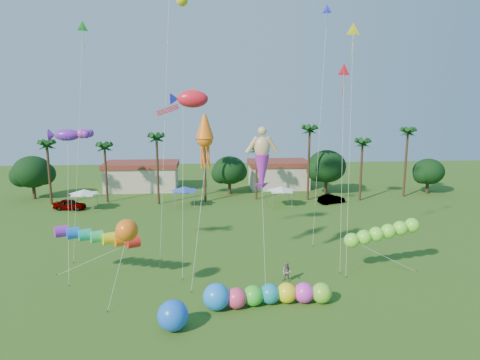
{
  "coord_description": "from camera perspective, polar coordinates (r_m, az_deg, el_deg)",
  "views": [
    {
      "loc": [
        -2.68,
        -24.29,
        15.5
      ],
      "look_at": [
        0.0,
        10.0,
        9.0
      ],
      "focal_mm": 32.0,
      "sensor_mm": 36.0,
      "label": 1
    }
  ],
  "objects": [
    {
      "name": "green_worm",
      "position": [
        40.02,
        14.65,
        -7.8
      ],
      "size": [
        9.77,
        1.4,
        3.84
      ],
      "color": "#78FA37",
      "rests_on": "ground"
    },
    {
      "name": "delta_kite_yellow",
      "position": [
        40.85,
        14.86,
        18.31
      ],
      "size": [
        1.62,
        3.93,
        22.12
      ],
      "color": "yellow",
      "rests_on": "ground"
    },
    {
      "name": "merman_kite",
      "position": [
        37.39,
        2.94,
        2.36
      ],
      "size": [
        2.59,
        4.55,
        12.72
      ],
      "color": "#DCB07D",
      "rests_on": "ground"
    },
    {
      "name": "tent_row",
      "position": [
        62.03,
        -7.44,
        -1.25
      ],
      "size": [
        31.0,
        4.0,
        0.6
      ],
      "color": "white",
      "rests_on": "ground"
    },
    {
      "name": "ground",
      "position": [
        28.93,
        1.66,
        -21.69
      ],
      "size": [
        160.0,
        160.0,
        0.0
      ],
      "primitive_type": "plane",
      "color": "#285116",
      "rests_on": "ground"
    },
    {
      "name": "tree_line",
      "position": [
        69.48,
        0.75,
        1.4
      ],
      "size": [
        69.46,
        8.91,
        11.0
      ],
      "color": "#3A2819",
      "rests_on": "ground"
    },
    {
      "name": "squid_kite",
      "position": [
        36.96,
        -4.7,
        5.42
      ],
      "size": [
        2.21,
        4.94,
        14.34
      ],
      "color": "orange",
      "rests_on": "ground"
    },
    {
      "name": "lobster_kite",
      "position": [
        40.64,
        -22.04,
        5.58
      ],
      "size": [
        3.87,
        5.08,
        13.16
      ],
      "color": "purple",
      "rests_on": "ground"
    },
    {
      "name": "orange_ball_kite",
      "position": [
        33.46,
        -14.85,
        -6.49
      ],
      "size": [
        2.59,
        2.68,
        6.67
      ],
      "color": "orange",
      "rests_on": "ground"
    },
    {
      "name": "spectator_b",
      "position": [
        37.79,
        6.26,
        -12.12
      ],
      "size": [
        1.09,
        1.03,
        1.77
      ],
      "primitive_type": "imported",
      "rotation": [
        0.0,
        0.0,
        -0.59
      ],
      "color": "gray",
      "rests_on": "ground"
    },
    {
      "name": "delta_kite_green",
      "position": [
        46.7,
        -20.26,
        18.09
      ],
      "size": [
        1.69,
        5.26,
        23.04
      ],
      "color": "green",
      "rests_on": "ground"
    },
    {
      "name": "caterpillar_inflatable",
      "position": [
        33.73,
        3.09,
        -15.05
      ],
      "size": [
        10.01,
        2.58,
        2.03
      ],
      "rotation": [
        0.0,
        0.0,
        0.07
      ],
      "color": "#EF3E6E",
      "rests_on": "ground"
    },
    {
      "name": "blue_ball",
      "position": [
        30.78,
        -8.94,
        -17.41
      ],
      "size": [
        2.13,
        2.13,
        2.13
      ],
      "primitive_type": "sphere",
      "color": "blue",
      "rests_on": "ground"
    },
    {
      "name": "buildings_row",
      "position": [
        75.5,
        -4.71,
        0.37
      ],
      "size": [
        35.0,
        7.0,
        4.0
      ],
      "color": "beige",
      "rests_on": "ground"
    },
    {
      "name": "fish_kite",
      "position": [
        41.28,
        -6.33,
        10.69
      ],
      "size": [
        4.6,
        7.47,
        16.46
      ],
      "color": "red",
      "rests_on": "ground"
    },
    {
      "name": "car_b",
      "position": [
        66.1,
        12.09,
        -2.49
      ],
      "size": [
        4.41,
        2.82,
        1.37
      ],
      "primitive_type": "imported",
      "rotation": [
        0.0,
        0.0,
        1.93
      ],
      "color": "#4C4C54",
      "rests_on": "ground"
    },
    {
      "name": "delta_kite_blue",
      "position": [
        49.89,
        11.48,
        20.71
      ],
      "size": [
        2.55,
        5.02,
        25.5
      ],
      "color": "#181ED9",
      "rests_on": "ground"
    },
    {
      "name": "rainbow_tube",
      "position": [
        38.07,
        -16.83,
        -7.98
      ],
      "size": [
        9.1,
        3.47,
        4.11
      ],
      "color": "red",
      "rests_on": "ground"
    },
    {
      "name": "delta_kite_red",
      "position": [
        40.92,
        13.69,
        13.64
      ],
      "size": [
        1.41,
        3.67,
        18.7
      ],
      "color": "#FE1C2F",
      "rests_on": "ground"
    },
    {
      "name": "car_a",
      "position": [
        65.69,
        -21.76,
        -3.05
      ],
      "size": [
        4.63,
        2.34,
        1.51
      ],
      "primitive_type": "imported",
      "rotation": [
        0.0,
        0.0,
        1.44
      ],
      "color": "#4C4C54",
      "rests_on": "ground"
    }
  ]
}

